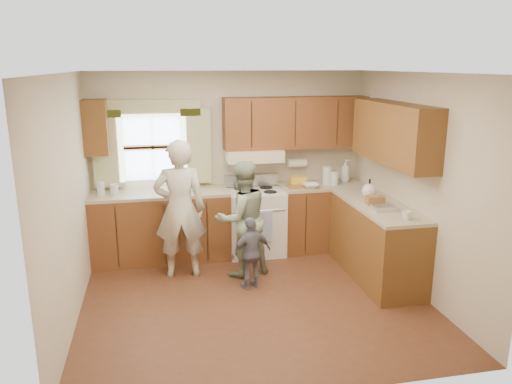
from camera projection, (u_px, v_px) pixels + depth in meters
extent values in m
plane|color=#4F2C18|center=(254.00, 299.00, 5.65)|extent=(3.80, 3.80, 0.00)
plane|color=white|center=(254.00, 73.00, 5.02)|extent=(3.80, 3.80, 0.00)
plane|color=beige|center=(230.00, 162.00, 6.99)|extent=(3.80, 0.00, 3.80)
plane|color=beige|center=(301.00, 251.00, 3.67)|extent=(3.80, 0.00, 3.80)
plane|color=beige|center=(68.00, 202.00, 4.97)|extent=(0.00, 3.50, 3.50)
plane|color=beige|center=(417.00, 184.00, 5.70)|extent=(0.00, 3.50, 3.50)
cube|color=#46230F|center=(161.00, 227.00, 6.72)|extent=(1.82, 0.60, 0.90)
cube|color=#46230F|center=(322.00, 217.00, 7.16)|extent=(1.22, 0.60, 0.90)
cube|color=#43280F|center=(376.00, 242.00, 6.15)|extent=(0.60, 1.65, 0.90)
cube|color=tan|center=(160.00, 194.00, 6.60)|extent=(1.82, 0.60, 0.04)
cube|color=tan|center=(324.00, 185.00, 7.04)|extent=(1.22, 0.60, 0.04)
cube|color=tan|center=(378.00, 206.00, 6.03)|extent=(0.60, 1.65, 0.04)
cube|color=#46230F|center=(296.00, 123.00, 6.87)|extent=(2.00, 0.33, 0.70)
cube|color=#43280F|center=(96.00, 127.00, 6.36)|extent=(0.30, 0.33, 0.70)
cube|color=#43280F|center=(394.00, 133.00, 5.84)|extent=(0.33, 1.65, 0.70)
cube|color=beige|center=(254.00, 155.00, 6.80)|extent=(0.76, 0.45, 0.15)
cube|color=silver|center=(153.00, 147.00, 6.71)|extent=(0.90, 0.03, 0.90)
cube|color=#F9E149|center=(108.00, 149.00, 6.55)|extent=(0.40, 0.05, 1.02)
cube|color=#F9E149|center=(196.00, 146.00, 6.77)|extent=(0.40, 0.05, 1.02)
cube|color=#F9E149|center=(151.00, 108.00, 6.53)|extent=(1.30, 0.05, 0.22)
cylinder|color=white|center=(297.00, 163.00, 7.09)|extent=(0.27, 0.12, 0.12)
imported|color=silver|center=(195.00, 187.00, 6.65)|extent=(0.16, 0.16, 0.10)
imported|color=silver|center=(345.00, 171.00, 7.12)|extent=(0.18, 0.18, 0.33)
imported|color=silver|center=(311.00, 186.00, 6.82)|extent=(0.26, 0.26, 0.06)
imported|color=silver|center=(407.00, 215.00, 5.42)|extent=(0.14, 0.14, 0.10)
cylinder|color=silver|center=(101.00, 189.00, 6.39)|extent=(0.10, 0.10, 0.18)
cylinder|color=silver|center=(114.00, 190.00, 6.44)|extent=(0.10, 0.10, 0.14)
cube|color=olive|center=(297.00, 187.00, 6.84)|extent=(0.26, 0.20, 0.02)
cube|color=yellow|center=(298.00, 181.00, 6.98)|extent=(0.22, 0.15, 0.12)
cylinder|color=silver|center=(327.00, 175.00, 6.99)|extent=(0.13, 0.13, 0.26)
cylinder|color=silver|center=(335.00, 178.00, 6.95)|extent=(0.11, 0.11, 0.19)
sphere|color=silver|center=(369.00, 191.00, 6.30)|extent=(0.18, 0.18, 0.18)
cube|color=olive|center=(375.00, 200.00, 6.02)|extent=(0.22, 0.12, 0.10)
cube|color=silver|center=(384.00, 208.00, 5.76)|extent=(0.26, 0.18, 0.06)
cube|color=silver|center=(255.00, 222.00, 6.95)|extent=(0.76, 0.64, 0.90)
cube|color=#B7B7BC|center=(252.00, 180.00, 7.06)|extent=(0.76, 0.10, 0.16)
cylinder|color=#B7B7BC|center=(260.00, 211.00, 6.58)|extent=(0.68, 0.03, 0.03)
cube|color=#455EA1|center=(264.00, 227.00, 6.63)|extent=(0.22, 0.02, 0.42)
cylinder|color=black|center=(241.00, 189.00, 6.91)|extent=(0.18, 0.18, 0.01)
cylinder|color=black|center=(266.00, 188.00, 6.98)|extent=(0.18, 0.18, 0.01)
cylinder|color=black|center=(244.00, 193.00, 6.68)|extent=(0.18, 0.18, 0.01)
cylinder|color=black|center=(270.00, 192.00, 6.75)|extent=(0.18, 0.18, 0.01)
imported|color=beige|center=(180.00, 209.00, 6.09)|extent=(0.65, 0.44, 1.73)
imported|color=#264629|center=(242.00, 219.00, 6.17)|extent=(0.84, 0.74, 1.45)
imported|color=slate|center=(251.00, 253.00, 5.85)|extent=(0.55, 0.36, 0.87)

